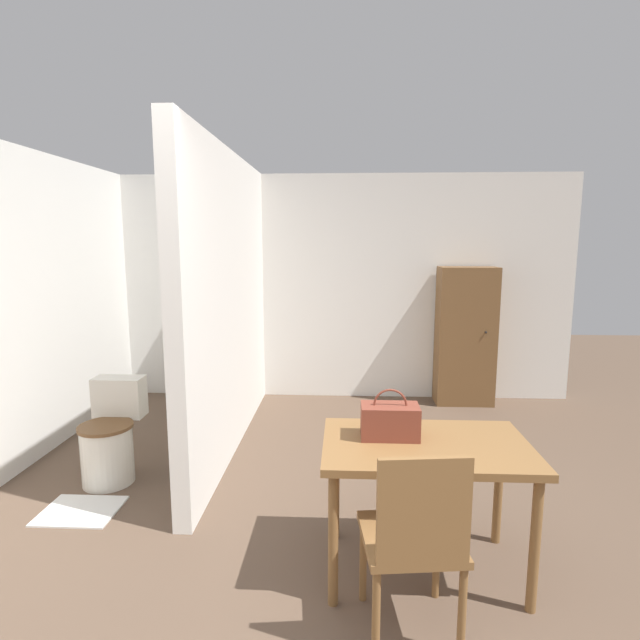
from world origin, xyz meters
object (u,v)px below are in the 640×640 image
object	(u,v)px
wooden_chair	(415,536)
handbag	(390,421)
toilet	(111,438)
wooden_cabinet	(465,336)
dining_table	(426,459)

from	to	relation	value
wooden_chair	handbag	world-z (taller)	handbag
toilet	wooden_cabinet	bearing A→B (deg)	32.41
dining_table	wooden_chair	xyz separation A→B (m)	(-0.12, -0.48, -0.14)
toilet	handbag	bearing A→B (deg)	-24.26
wooden_chair	toilet	size ratio (longest dim) A/B	1.25
wooden_chair	wooden_cabinet	bearing A→B (deg)	67.10
handbag	dining_table	bearing A→B (deg)	-19.11
toilet	dining_table	bearing A→B (deg)	-23.84
dining_table	wooden_chair	bearing A→B (deg)	-103.83
toilet	wooden_cabinet	xyz separation A→B (m)	(3.06, 1.94, 0.43)
wooden_chair	toilet	distance (m)	2.51
wooden_cabinet	toilet	bearing A→B (deg)	-147.59
handbag	wooden_cabinet	xyz separation A→B (m)	(1.07, 2.83, -0.07)
toilet	wooden_cabinet	distance (m)	3.65
wooden_chair	handbag	distance (m)	0.64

